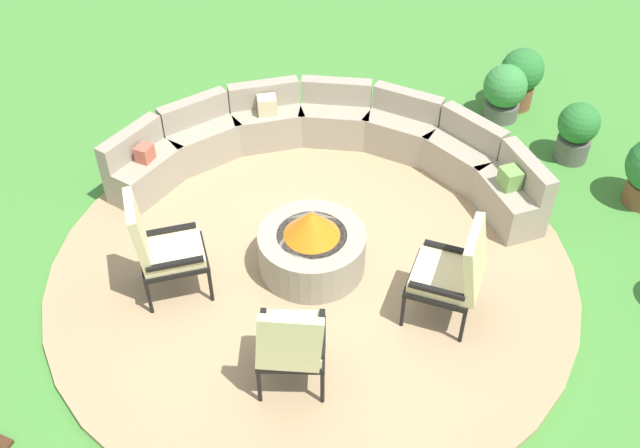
{
  "coord_description": "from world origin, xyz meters",
  "views": [
    {
      "loc": [
        2.03,
        -4.61,
        5.14
      ],
      "look_at": [
        0.0,
        0.2,
        0.45
      ],
      "focal_mm": 40.66,
      "sensor_mm": 36.0,
      "label": 1
    }
  ],
  "objects_px": {
    "lounge_chair_back_left": "(454,271)",
    "potted_plant_1": "(577,130)",
    "lounge_chair_front_left": "(160,246)",
    "lounge_chair_front_right": "(291,342)",
    "potted_plant_3": "(521,76)",
    "potted_plant_5": "(504,91)",
    "fire_pit": "(312,246)",
    "curved_stone_bench": "(330,145)"
  },
  "relations": [
    {
      "from": "lounge_chair_back_left",
      "to": "potted_plant_1",
      "type": "distance_m",
      "value": 3.04
    },
    {
      "from": "lounge_chair_front_left",
      "to": "lounge_chair_front_right",
      "type": "bearing_deg",
      "value": 33.01
    },
    {
      "from": "lounge_chair_front_right",
      "to": "potted_plant_1",
      "type": "xyz_separation_m",
      "value": [
        1.68,
        4.21,
        -0.19
      ]
    },
    {
      "from": "lounge_chair_back_left",
      "to": "potted_plant_1",
      "type": "relative_size",
      "value": 1.43
    },
    {
      "from": "potted_plant_3",
      "to": "potted_plant_5",
      "type": "relative_size",
      "value": 1.11
    },
    {
      "from": "fire_pit",
      "to": "lounge_chair_front_right",
      "type": "relative_size",
      "value": 1.03
    },
    {
      "from": "lounge_chair_front_left",
      "to": "potted_plant_3",
      "type": "distance_m",
      "value": 5.17
    },
    {
      "from": "potted_plant_1",
      "to": "curved_stone_bench",
      "type": "bearing_deg",
      "value": -152.51
    },
    {
      "from": "curved_stone_bench",
      "to": "lounge_chair_front_left",
      "type": "height_order",
      "value": "lounge_chair_front_left"
    },
    {
      "from": "potted_plant_1",
      "to": "potted_plant_3",
      "type": "xyz_separation_m",
      "value": [
        -0.82,
        0.88,
        0.05
      ]
    },
    {
      "from": "fire_pit",
      "to": "curved_stone_bench",
      "type": "height_order",
      "value": "curved_stone_bench"
    },
    {
      "from": "potted_plant_1",
      "to": "potted_plant_5",
      "type": "height_order",
      "value": "potted_plant_1"
    },
    {
      "from": "potted_plant_3",
      "to": "lounge_chair_front_left",
      "type": "bearing_deg",
      "value": -117.42
    },
    {
      "from": "lounge_chair_back_left",
      "to": "potted_plant_3",
      "type": "height_order",
      "value": "lounge_chair_back_left"
    },
    {
      "from": "lounge_chair_front_right",
      "to": "lounge_chair_back_left",
      "type": "bearing_deg",
      "value": 30.01
    },
    {
      "from": "curved_stone_bench",
      "to": "potted_plant_3",
      "type": "xyz_separation_m",
      "value": [
        1.7,
        2.2,
        0.09
      ]
    },
    {
      "from": "curved_stone_bench",
      "to": "fire_pit",
      "type": "bearing_deg",
      "value": -73.82
    },
    {
      "from": "potted_plant_1",
      "to": "potted_plant_5",
      "type": "bearing_deg",
      "value": 150.16
    },
    {
      "from": "potted_plant_1",
      "to": "fire_pit",
      "type": "bearing_deg",
      "value": -125.65
    },
    {
      "from": "fire_pit",
      "to": "curved_stone_bench",
      "type": "distance_m",
      "value": 1.64
    },
    {
      "from": "lounge_chair_front_right",
      "to": "potted_plant_1",
      "type": "distance_m",
      "value": 4.54
    },
    {
      "from": "lounge_chair_back_left",
      "to": "potted_plant_3",
      "type": "bearing_deg",
      "value": -0.69
    },
    {
      "from": "potted_plant_3",
      "to": "fire_pit",
      "type": "bearing_deg",
      "value": -108.3
    },
    {
      "from": "curved_stone_bench",
      "to": "lounge_chair_front_right",
      "type": "height_order",
      "value": "lounge_chair_front_right"
    },
    {
      "from": "lounge_chair_front_right",
      "to": "potted_plant_3",
      "type": "xyz_separation_m",
      "value": [
        0.85,
        5.1,
        -0.15
      ]
    },
    {
      "from": "fire_pit",
      "to": "potted_plant_1",
      "type": "xyz_separation_m",
      "value": [
        2.07,
        2.89,
        0.07
      ]
    },
    {
      "from": "potted_plant_5",
      "to": "fire_pit",
      "type": "bearing_deg",
      "value": -108.01
    },
    {
      "from": "curved_stone_bench",
      "to": "potted_plant_1",
      "type": "height_order",
      "value": "curved_stone_bench"
    },
    {
      "from": "potted_plant_3",
      "to": "potted_plant_5",
      "type": "bearing_deg",
      "value": -111.17
    },
    {
      "from": "fire_pit",
      "to": "potted_plant_3",
      "type": "xyz_separation_m",
      "value": [
        1.25,
        3.77,
        0.11
      ]
    },
    {
      "from": "lounge_chair_back_left",
      "to": "potted_plant_1",
      "type": "bearing_deg",
      "value": -15.79
    },
    {
      "from": "lounge_chair_front_left",
      "to": "potted_plant_1",
      "type": "relative_size",
      "value": 1.55
    },
    {
      "from": "lounge_chair_back_left",
      "to": "potted_plant_3",
      "type": "distance_m",
      "value": 3.85
    },
    {
      "from": "fire_pit",
      "to": "lounge_chair_back_left",
      "type": "bearing_deg",
      "value": -2.96
    },
    {
      "from": "curved_stone_bench",
      "to": "potted_plant_5",
      "type": "bearing_deg",
      "value": 49.81
    },
    {
      "from": "potted_plant_1",
      "to": "potted_plant_5",
      "type": "distance_m",
      "value": 1.1
    },
    {
      "from": "lounge_chair_front_left",
      "to": "potted_plant_1",
      "type": "bearing_deg",
      "value": 100.58
    },
    {
      "from": "potted_plant_3",
      "to": "curved_stone_bench",
      "type": "bearing_deg",
      "value": -127.77
    },
    {
      "from": "curved_stone_bench",
      "to": "potted_plant_5",
      "type": "relative_size",
      "value": 6.26
    },
    {
      "from": "fire_pit",
      "to": "potted_plant_5",
      "type": "relative_size",
      "value": 1.46
    },
    {
      "from": "lounge_chair_front_right",
      "to": "potted_plant_1",
      "type": "height_order",
      "value": "lounge_chair_front_right"
    },
    {
      "from": "lounge_chair_back_left",
      "to": "potted_plant_1",
      "type": "xyz_separation_m",
      "value": [
        0.68,
        2.96,
        -0.21
      ]
    }
  ]
}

